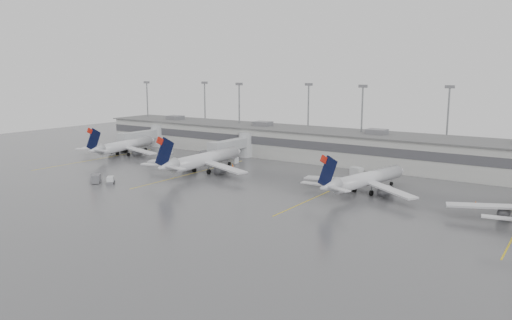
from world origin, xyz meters
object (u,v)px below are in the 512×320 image
Objects in this scene: jet_far_left at (124,145)px; baggage_tug at (110,181)px; jet_mid_left at (203,159)px; jet_mid_right at (365,179)px.

jet_far_left reaches higher than baggage_tug.
baggage_tug is (-8.80, -20.45, -2.61)m from jet_mid_left.
jet_far_left is 1.02× the size of jet_mid_right.
jet_mid_right is (40.05, 2.24, -0.32)m from jet_mid_left.
jet_mid_right reaches higher than baggage_tug.
jet_mid_left reaches higher than baggage_tug.
baggage_tug is (-48.85, -22.69, -2.29)m from jet_mid_right.
jet_far_left is at bearing -170.46° from jet_mid_right.
baggage_tug is at bearing -54.73° from jet_far_left.
jet_far_left is 35.46m from jet_mid_left.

